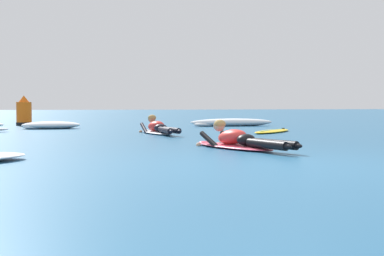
# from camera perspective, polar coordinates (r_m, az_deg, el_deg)

# --- Properties ---
(ground_plane) EXTENTS (120.00, 120.00, 0.00)m
(ground_plane) POSITION_cam_1_polar(r_m,az_deg,el_deg) (16.32, -4.18, -0.07)
(ground_plane) COLOR #235B84
(surfer_near) EXTENTS (1.26, 2.52, 0.53)m
(surfer_near) POSITION_cam_1_polar(r_m,az_deg,el_deg) (8.83, 5.18, -1.43)
(surfer_near) COLOR #E54C66
(surfer_near) RESTS_ON ground
(surfer_far) EXTENTS (0.79, 2.54, 0.53)m
(surfer_far) POSITION_cam_1_polar(r_m,az_deg,el_deg) (13.28, -3.77, -0.05)
(surfer_far) COLOR silver
(surfer_far) RESTS_ON ground
(drifting_surfboard) EXTENTS (1.89, 2.06, 0.16)m
(drifting_surfboard) POSITION_cam_1_polar(r_m,az_deg,el_deg) (14.25, 8.94, -0.34)
(drifting_surfboard) COLOR yellow
(drifting_surfboard) RESTS_ON ground
(whitewater_mid_right) EXTENTS (3.04, 0.77, 0.27)m
(whitewater_mid_right) POSITION_cam_1_polar(r_m,az_deg,el_deg) (18.16, 4.47, 0.61)
(whitewater_mid_right) COLOR white
(whitewater_mid_right) RESTS_ON ground
(whitewater_far_band) EXTENTS (1.84, 0.92, 0.24)m
(whitewater_far_band) POSITION_cam_1_polar(r_m,az_deg,el_deg) (16.70, -15.37, 0.29)
(whitewater_far_band) COLOR white
(whitewater_far_band) RESTS_ON ground
(channel_marker_buoy) EXTENTS (0.56, 0.56, 1.09)m
(channel_marker_buoy) POSITION_cam_1_polar(r_m,az_deg,el_deg) (19.59, -18.17, 1.55)
(channel_marker_buoy) COLOR #EA5B0F
(channel_marker_buoy) RESTS_ON ground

